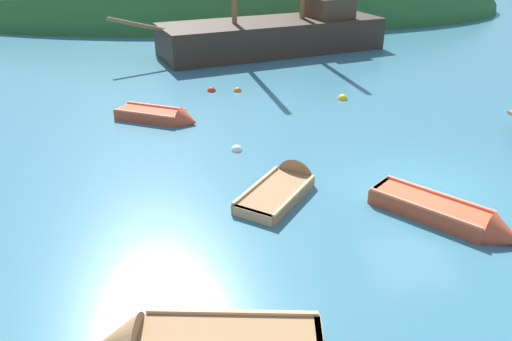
{
  "coord_description": "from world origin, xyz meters",
  "views": [
    {
      "loc": [
        -5.78,
        -11.2,
        6.46
      ],
      "look_at": [
        -4.43,
        0.97,
        0.35
      ],
      "focal_mm": 34.39,
      "sensor_mm": 36.0,
      "label": 1
    }
  ],
  "objects_px": {
    "buoy_orange": "(238,91)",
    "buoy_yellow": "(342,99)",
    "buoy_white": "(237,150)",
    "buoy_red": "(212,91)",
    "rowboat_center": "(162,118)",
    "sailing_ship": "(275,40)",
    "rowboat_outer_right": "(449,217)",
    "rowboat_portside": "(285,187)"
  },
  "relations": [
    {
      "from": "rowboat_outer_right",
      "to": "rowboat_portside",
      "type": "bearing_deg",
      "value": -161.0
    },
    {
      "from": "rowboat_center",
      "to": "buoy_red",
      "type": "relative_size",
      "value": 8.68
    },
    {
      "from": "rowboat_portside",
      "to": "rowboat_center",
      "type": "bearing_deg",
      "value": 68.15
    },
    {
      "from": "sailing_ship",
      "to": "buoy_orange",
      "type": "height_order",
      "value": "sailing_ship"
    },
    {
      "from": "sailing_ship",
      "to": "buoy_red",
      "type": "xyz_separation_m",
      "value": [
        -3.84,
        -7.24,
        -0.65
      ]
    },
    {
      "from": "rowboat_portside",
      "to": "rowboat_outer_right",
      "type": "bearing_deg",
      "value": -82.84
    },
    {
      "from": "sailing_ship",
      "to": "buoy_red",
      "type": "bearing_deg",
      "value": 44.73
    },
    {
      "from": "rowboat_portside",
      "to": "buoy_orange",
      "type": "relative_size",
      "value": 8.94
    },
    {
      "from": "buoy_red",
      "to": "buoy_yellow",
      "type": "bearing_deg",
      "value": -17.62
    },
    {
      "from": "rowboat_outer_right",
      "to": "rowboat_center",
      "type": "bearing_deg",
      "value": -179.03
    },
    {
      "from": "rowboat_center",
      "to": "buoy_orange",
      "type": "xyz_separation_m",
      "value": [
        3.08,
        3.3,
        -0.12
      ]
    },
    {
      "from": "sailing_ship",
      "to": "buoy_white",
      "type": "distance_m",
      "value": 14.06
    },
    {
      "from": "rowboat_center",
      "to": "buoy_white",
      "type": "bearing_deg",
      "value": -23.53
    },
    {
      "from": "buoy_yellow",
      "to": "buoy_orange",
      "type": "distance_m",
      "value": 4.56
    },
    {
      "from": "sailing_ship",
      "to": "rowboat_outer_right",
      "type": "xyz_separation_m",
      "value": [
        1.61,
        -18.51,
        -0.52
      ]
    },
    {
      "from": "rowboat_outer_right",
      "to": "buoy_white",
      "type": "height_order",
      "value": "rowboat_outer_right"
    },
    {
      "from": "rowboat_outer_right",
      "to": "buoy_yellow",
      "type": "bearing_deg",
      "value": 137.88
    },
    {
      "from": "buoy_white",
      "to": "buoy_yellow",
      "type": "bearing_deg",
      "value": 44.57
    },
    {
      "from": "rowboat_portside",
      "to": "buoy_yellow",
      "type": "height_order",
      "value": "rowboat_portside"
    },
    {
      "from": "rowboat_outer_right",
      "to": "buoy_yellow",
      "type": "height_order",
      "value": "rowboat_outer_right"
    },
    {
      "from": "sailing_ship",
      "to": "rowboat_outer_right",
      "type": "distance_m",
      "value": 18.58
    },
    {
      "from": "sailing_ship",
      "to": "buoy_red",
      "type": "relative_size",
      "value": 40.42
    },
    {
      "from": "rowboat_center",
      "to": "rowboat_portside",
      "type": "relative_size",
      "value": 1.03
    },
    {
      "from": "buoy_white",
      "to": "rowboat_center",
      "type": "bearing_deg",
      "value": 130.45
    },
    {
      "from": "rowboat_outer_right",
      "to": "buoy_white",
      "type": "bearing_deg",
      "value": -177.39
    },
    {
      "from": "rowboat_portside",
      "to": "sailing_ship",
      "type": "bearing_deg",
      "value": 28.55
    },
    {
      "from": "buoy_white",
      "to": "buoy_red",
      "type": "xyz_separation_m",
      "value": [
        -0.62,
        6.43,
        0.0
      ]
    },
    {
      "from": "sailing_ship",
      "to": "rowboat_center",
      "type": "distance_m",
      "value": 12.15
    },
    {
      "from": "buoy_orange",
      "to": "buoy_red",
      "type": "xyz_separation_m",
      "value": [
        -1.14,
        0.13,
        0.0
      ]
    },
    {
      "from": "buoy_yellow",
      "to": "buoy_orange",
      "type": "xyz_separation_m",
      "value": [
        -4.27,
        1.58,
        0.0
      ]
    },
    {
      "from": "rowboat_portside",
      "to": "buoy_white",
      "type": "distance_m",
      "value": 3.02
    },
    {
      "from": "buoy_orange",
      "to": "buoy_red",
      "type": "distance_m",
      "value": 1.14
    },
    {
      "from": "buoy_orange",
      "to": "buoy_yellow",
      "type": "bearing_deg",
      "value": -20.35
    },
    {
      "from": "rowboat_center",
      "to": "buoy_red",
      "type": "xyz_separation_m",
      "value": [
        1.94,
        3.43,
        -0.12
      ]
    },
    {
      "from": "rowboat_portside",
      "to": "buoy_red",
      "type": "bearing_deg",
      "value": 46.45
    },
    {
      "from": "buoy_orange",
      "to": "rowboat_portside",
      "type": "bearing_deg",
      "value": -86.26
    },
    {
      "from": "buoy_orange",
      "to": "buoy_red",
      "type": "relative_size",
      "value": 0.94
    },
    {
      "from": "buoy_yellow",
      "to": "buoy_orange",
      "type": "relative_size",
      "value": 1.18
    },
    {
      "from": "rowboat_center",
      "to": "rowboat_portside",
      "type": "distance_m",
      "value": 6.87
    },
    {
      "from": "rowboat_outer_right",
      "to": "buoy_yellow",
      "type": "xyz_separation_m",
      "value": [
        -0.03,
        9.55,
        -0.14
      ]
    },
    {
      "from": "rowboat_center",
      "to": "buoy_orange",
      "type": "height_order",
      "value": "rowboat_center"
    },
    {
      "from": "buoy_yellow",
      "to": "buoy_orange",
      "type": "bearing_deg",
      "value": 159.65
    }
  ]
}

